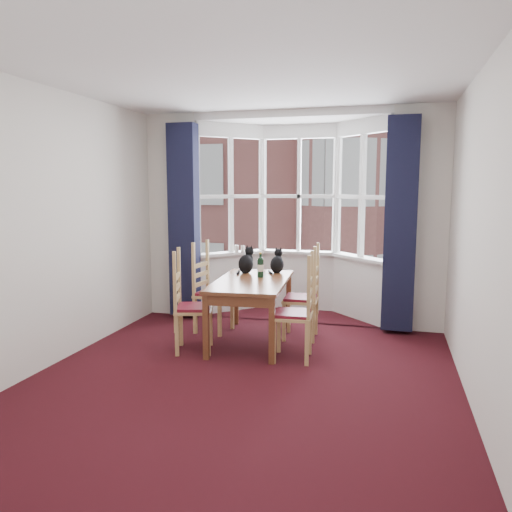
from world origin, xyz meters
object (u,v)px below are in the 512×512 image
at_px(candle_tall, 237,249).
at_px(chair_left_near, 186,309).
at_px(cat_right, 277,263).
at_px(wine_bottle, 260,266).
at_px(cat_left, 246,262).
at_px(chair_right_near, 301,316).
at_px(chair_left_far, 207,294).
at_px(dining_table, 252,287).
at_px(candle_short, 243,249).
at_px(chair_right_far, 308,300).

bearing_deg(candle_tall, chair_left_near, -90.36).
relative_size(cat_right, wine_bottle, 1.09).
bearing_deg(cat_left, chair_right_near, -46.08).
relative_size(chair_left_far, chair_right_near, 1.00).
height_order(chair_right_near, cat_left, cat_left).
relative_size(cat_left, candle_tall, 3.40).
bearing_deg(dining_table, chair_left_near, -140.55).
relative_size(chair_left_far, candle_short, 9.80).
relative_size(chair_left_far, cat_left, 2.61).
height_order(chair_left_near, cat_right, cat_right).
bearing_deg(dining_table, cat_right, 71.74).
height_order(chair_left_far, cat_right, cat_right).
relative_size(wine_bottle, candle_tall, 2.88).
relative_size(chair_left_near, cat_left, 2.61).
distance_m(dining_table, chair_left_near, 0.82).
bearing_deg(dining_table, chair_right_far, 25.86).
bearing_deg(wine_bottle, chair_left_near, -133.78).
xyz_separation_m(dining_table, wine_bottle, (0.06, 0.19, 0.21)).
bearing_deg(chair_right_far, chair_left_far, -179.72).
distance_m(wine_bottle, candle_tall, 1.34).
bearing_deg(chair_left_far, chair_right_far, 0.28).
bearing_deg(candle_tall, chair_right_far, -40.74).
bearing_deg(wine_bottle, chair_right_near, -46.83).
bearing_deg(chair_left_far, chair_left_near, -86.66).
xyz_separation_m(chair_left_near, cat_right, (0.80, 1.05, 0.39)).
height_order(cat_right, wine_bottle, cat_right).
relative_size(dining_table, wine_bottle, 5.20).
height_order(dining_table, candle_short, candle_short).
relative_size(dining_table, cat_left, 4.40).
bearing_deg(cat_left, chair_left_near, -114.41).
relative_size(chair_right_far, candle_tall, 8.88).
relative_size(wine_bottle, candle_short, 3.18).
xyz_separation_m(chair_right_near, candle_short, (-1.19, 1.84, 0.44)).
relative_size(chair_left_far, chair_right_far, 1.00).
bearing_deg(candle_short, cat_left, -70.96).
bearing_deg(chair_left_far, chair_right_near, -29.47).
height_order(dining_table, cat_left, cat_left).
relative_size(chair_right_far, candle_short, 9.80).
bearing_deg(cat_right, chair_right_near, -64.18).
bearing_deg(chair_right_far, wine_bottle, -169.35).
height_order(chair_left_near, chair_right_near, same).
distance_m(chair_right_near, candle_tall, 2.26).
xyz_separation_m(wine_bottle, candle_tall, (-0.66, 1.16, 0.05)).
distance_m(chair_right_far, candle_tall, 1.68).
height_order(dining_table, chair_right_near, chair_right_near).
xyz_separation_m(candle_tall, candle_short, (0.09, 0.03, -0.00)).
height_order(dining_table, candle_tall, candle_tall).
height_order(dining_table, cat_right, cat_right).
relative_size(dining_table, chair_left_far, 1.69).
distance_m(chair_right_near, wine_bottle, 0.98).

